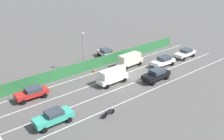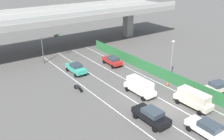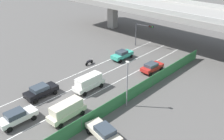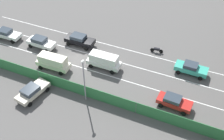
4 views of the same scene
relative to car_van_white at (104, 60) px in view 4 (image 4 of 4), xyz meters
name	(u,v)px [view 4 (image 4 of 4)]	position (x,y,z in m)	size (l,w,h in m)	color
ground_plane	(78,58)	(-0.23, -4.42, -1.24)	(300.00, 300.00, 0.00)	#565451
lane_line_left_edge	(119,48)	(-5.15, 0.20, -1.24)	(0.14, 45.24, 0.01)	silver
lane_line_mid_left	(111,60)	(-1.87, 0.20, -1.24)	(0.14, 45.24, 0.01)	silver
lane_line_mid_right	(101,73)	(1.40, 0.20, -1.24)	(0.14, 45.24, 0.01)	silver
lane_line_right_edge	(90,89)	(4.68, 0.20, -1.24)	(0.14, 45.24, 0.01)	silver
green_fence	(85,91)	(6.11, 0.20, -0.34)	(0.10, 41.34, 1.81)	#2D753D
car_van_white	(104,60)	(0.00, 0.00, 0.00)	(1.97, 4.84, 2.19)	silver
car_hatchback_white	(7,34)	(-0.24, -17.15, -0.38)	(2.09, 4.47, 1.55)	silver
car_taxi_teal	(191,68)	(-3.66, 11.49, -0.34)	(1.98, 4.46, 1.64)	teal
car_sedan_white	(41,42)	(-0.41, -10.84, -0.32)	(2.03, 4.47, 1.68)	white
car_sedan_black	(79,40)	(-3.37, -5.74, -0.30)	(2.10, 4.59, 1.70)	black
car_sedan_red	(174,101)	(3.26, 10.94, -0.38)	(2.10, 4.30, 1.53)	red
car_van_cream	(53,62)	(3.11, -6.36, -0.01)	(2.02, 4.85, 2.17)	beige
motorcycle	(157,50)	(-6.35, 5.81, -0.78)	(0.60, 1.95, 0.93)	black
parked_sedan_cream	(32,91)	(8.79, -5.87, -0.36)	(4.77, 2.66, 1.58)	beige
street_lamp	(84,76)	(6.59, 0.54, 2.68)	(0.60, 0.36, 6.36)	gray
traffic_cone	(85,88)	(5.12, -0.33, -0.94)	(0.47, 0.47, 0.65)	orange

